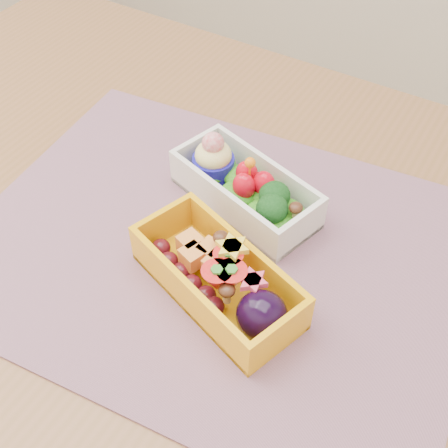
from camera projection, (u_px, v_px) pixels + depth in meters
The scene contains 4 objects.
table at pixel (210, 301), 0.70m from camera, with size 1.20×0.80×0.75m.
placemat at pixel (216, 248), 0.63m from camera, with size 0.54×0.41×0.00m, color #8A5F70.
bento_white at pixel (244, 188), 0.65m from camera, with size 0.19×0.12×0.07m.
bento_yellow at pixel (220, 278), 0.56m from camera, with size 0.20×0.14×0.06m.
Camera 1 is at (0.22, -0.34, 1.23)m, focal length 45.76 mm.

